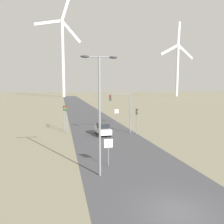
# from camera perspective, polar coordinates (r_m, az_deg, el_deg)

# --- Properties ---
(ground_plane) EXTENTS (600.00, 600.00, 0.00)m
(ground_plane) POSITION_cam_1_polar(r_m,az_deg,el_deg) (14.55, 16.48, -23.73)
(ground_plane) COLOR gray
(road_surface) EXTENTS (10.00, 240.00, 0.01)m
(road_surface) POSITION_cam_1_polar(r_m,az_deg,el_deg) (59.64, -6.84, -0.49)
(road_surface) COLOR #47474C
(road_surface) RESTS_ON ground
(streetlamp) EXTENTS (2.93, 0.32, 9.69)m
(streetlamp) POSITION_cam_1_polar(r_m,az_deg,el_deg) (17.39, -3.29, 2.62)
(streetlamp) COLOR gray
(streetlamp) RESTS_ON ground
(stop_sign_near) EXTENTS (0.81, 0.07, 2.56)m
(stop_sign_near) POSITION_cam_1_polar(r_m,az_deg,el_deg) (20.21, -0.95, -9.19)
(stop_sign_near) COLOR gray
(stop_sign_near) RESTS_ON ground
(stop_sign_far) EXTENTS (0.81, 0.07, 2.74)m
(stop_sign_far) POSITION_cam_1_polar(r_m,az_deg,el_deg) (44.44, 1.21, -0.37)
(stop_sign_far) COLOR gray
(stop_sign_far) RESTS_ON ground
(traffic_light_post_near_left) EXTENTS (0.28, 0.34, 4.38)m
(traffic_light_post_near_left) POSITION_cam_1_polar(r_m,az_deg,el_deg) (35.15, -11.87, -0.25)
(traffic_light_post_near_left) COLOR gray
(traffic_light_post_near_left) RESTS_ON ground
(traffic_light_post_near_right) EXTENTS (0.28, 0.34, 3.96)m
(traffic_light_post_near_right) POSITION_cam_1_polar(r_m,az_deg,el_deg) (33.70, 6.50, -0.94)
(traffic_light_post_near_right) COLOR gray
(traffic_light_post_near_right) RESTS_ON ground
(traffic_light_post_mid_left) EXTENTS (0.28, 0.34, 4.16)m
(traffic_light_post_mid_left) POSITION_cam_1_polar(r_m,az_deg,el_deg) (37.66, -12.44, -0.05)
(traffic_light_post_mid_left) COLOR gray
(traffic_light_post_mid_left) RESTS_ON ground
(traffic_light_mast_overhead) EXTENTS (3.87, 0.35, 6.43)m
(traffic_light_mast_overhead) POSITION_cam_1_polar(r_m,az_deg,el_deg) (33.91, 2.81, 1.86)
(traffic_light_mast_overhead) COLOR gray
(traffic_light_mast_overhead) RESTS_ON ground
(car_approaching) EXTENTS (1.99, 4.18, 1.83)m
(car_approaching) POSITION_cam_1_polar(r_m,az_deg,el_deg) (33.25, -2.40, -4.48)
(car_approaching) COLOR white
(car_approaching) RESTS_ON ground
(wind_turbine_left) EXTENTS (32.08, 2.60, 72.03)m
(wind_turbine_left) POSITION_cam_1_polar(r_m,az_deg,el_deg) (165.55, -12.76, 15.12)
(wind_turbine_left) COLOR silver
(wind_turbine_left) RESTS_ON ground
(wind_turbine_center) EXTENTS (30.80, 6.11, 57.16)m
(wind_turbine_center) POSITION_cam_1_polar(r_m,az_deg,el_deg) (181.97, 16.72, 11.78)
(wind_turbine_center) COLOR silver
(wind_turbine_center) RESTS_ON ground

